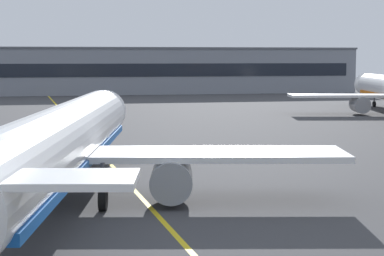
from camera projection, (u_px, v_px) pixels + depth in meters
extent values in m
cube|color=yellow|center=(108.00, 161.00, 52.36)|extent=(11.43, 179.67, 0.01)
cylinder|color=white|center=(60.00, 141.00, 36.99)|extent=(10.58, 36.07, 3.80)
cone|color=white|center=(103.00, 112.00, 56.18)|extent=(4.04, 3.24, 3.61)
cube|color=blue|center=(60.00, 159.00, 37.10)|extent=(9.95, 33.22, 0.44)
cube|color=black|center=(100.00, 106.00, 54.22)|extent=(3.01, 1.62, 0.60)
cube|color=white|center=(62.00, 154.00, 37.68)|extent=(32.33, 10.80, 0.36)
cylinder|color=gray|center=(172.00, 179.00, 36.86)|extent=(2.94, 3.97, 2.30)
cylinder|color=black|center=(172.00, 173.00, 38.70)|extent=(1.95, 0.55, 1.95)
cylinder|color=#4C4C51|center=(96.00, 143.00, 51.62)|extent=(0.24, 0.24, 1.60)
cylinder|color=black|center=(96.00, 156.00, 51.73)|extent=(0.56, 0.96, 0.90)
cylinder|color=#4C4C51|center=(4.00, 178.00, 35.16)|extent=(0.24, 0.24, 1.60)
cylinder|color=black|center=(5.00, 199.00, 35.28)|extent=(0.64, 1.35, 1.30)
cylinder|color=#4C4C51|center=(103.00, 178.00, 35.20)|extent=(0.24, 0.24, 1.60)
cylinder|color=black|center=(103.00, 199.00, 35.32)|extent=(0.64, 1.35, 1.30)
cone|color=white|center=(367.00, 84.00, 113.46)|extent=(4.03, 3.24, 3.60)
cube|color=black|center=(370.00, 81.00, 111.50)|extent=(3.00, 1.62, 0.60)
cylinder|color=gray|center=(360.00, 105.00, 94.08)|extent=(2.94, 3.97, 2.30)
cylinder|color=black|center=(357.00, 104.00, 95.91)|extent=(1.95, 0.55, 1.95)
cylinder|color=#4C4C51|center=(374.00, 98.00, 108.91)|extent=(0.24, 0.24, 1.60)
cylinder|color=black|center=(374.00, 104.00, 109.02)|extent=(0.56, 0.96, 0.90)
cone|color=orange|center=(72.00, 156.00, 53.13)|extent=(0.36, 0.36, 0.55)
cylinder|color=white|center=(72.00, 156.00, 53.12)|extent=(0.23, 0.23, 0.07)
cube|color=orange|center=(73.00, 159.00, 53.15)|extent=(0.44, 0.44, 0.03)
cube|color=gray|center=(93.00, 72.00, 146.48)|extent=(118.07, 12.00, 9.83)
cube|color=black|center=(95.00, 70.00, 140.54)|extent=(113.35, 0.12, 2.80)
cube|color=#595C63|center=(93.00, 48.00, 145.93)|extent=(118.47, 12.40, 0.40)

